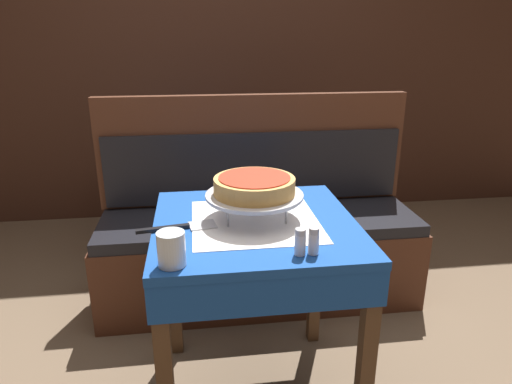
{
  "coord_description": "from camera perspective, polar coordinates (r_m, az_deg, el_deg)",
  "views": [
    {
      "loc": [
        -0.2,
        -1.47,
        1.4
      ],
      "look_at": [
        0.0,
        -0.01,
        0.88
      ],
      "focal_mm": 32.0,
      "sensor_mm": 36.0,
      "label": 1
    }
  ],
  "objects": [
    {
      "name": "pepper_shaker",
      "position": [
        1.38,
        7.21,
        -6.1
      ],
      "size": [
        0.03,
        0.03,
        0.08
      ],
      "color": "silver",
      "rests_on": "dining_table_front"
    },
    {
      "name": "dining_table_rear",
      "position": [
        3.09,
        -8.98,
        5.24
      ],
      "size": [
        0.69,
        0.69,
        0.76
      ],
      "color": "#194799",
      "rests_on": "ground_plane"
    },
    {
      "name": "dining_table_front",
      "position": [
        1.66,
        -0.11,
        -6.95
      ],
      "size": [
        0.71,
        0.71,
        0.77
      ],
      "color": "#194799",
      "rests_on": "ground_plane"
    },
    {
      "name": "booth_bench",
      "position": [
        2.5,
        0.34,
        -6.17
      ],
      "size": [
        1.68,
        0.52,
        1.09
      ],
      "color": "#4C2819",
      "rests_on": "ground_plane"
    },
    {
      "name": "back_wall_panel",
      "position": [
        3.55,
        -4.7,
        16.06
      ],
      "size": [
        6.0,
        0.04,
        2.4
      ],
      "primitive_type": "cube",
      "color": "#3D2319",
      "rests_on": "ground_plane"
    },
    {
      "name": "water_glass_near",
      "position": [
        1.32,
        -10.54,
        -7.0
      ],
      "size": [
        0.08,
        0.08,
        0.1
      ],
      "color": "silver",
      "rests_on": "dining_table_front"
    },
    {
      "name": "salt_shaker",
      "position": [
        1.37,
        5.54,
        -6.24
      ],
      "size": [
        0.03,
        0.03,
        0.08
      ],
      "color": "silver",
      "rests_on": "dining_table_front"
    },
    {
      "name": "condiment_caddy",
      "position": [
        2.96,
        -7.89,
        7.74
      ],
      "size": [
        0.12,
        0.12,
        0.18
      ],
      "color": "black",
      "rests_on": "dining_table_rear"
    },
    {
      "name": "pizza_server",
      "position": [
        1.57,
        -9.65,
        -4.36
      ],
      "size": [
        0.27,
        0.09,
        0.01
      ],
      "color": "#BCBCC1",
      "rests_on": "dining_table_front"
    },
    {
      "name": "deep_dish_pizza",
      "position": [
        1.59,
        -0.14,
        0.85
      ],
      "size": [
        0.28,
        0.28,
        0.06
      ],
      "color": "tan",
      "rests_on": "pizza_pan_stand"
    },
    {
      "name": "pizza_pan_stand",
      "position": [
        1.6,
        -0.14,
        -0.55
      ],
      "size": [
        0.34,
        0.34,
        0.09
      ],
      "color": "#ADADB2",
      "rests_on": "dining_table_front"
    }
  ]
}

